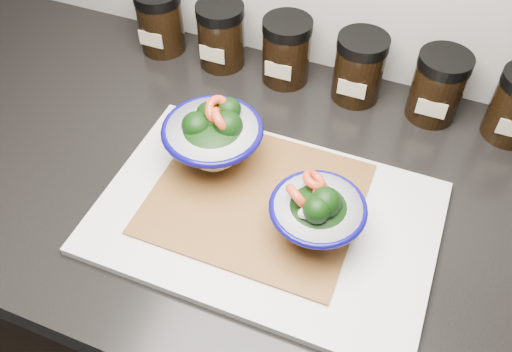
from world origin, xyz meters
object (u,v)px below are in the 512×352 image
at_px(spice_jar_a, 160,21).
at_px(spice_jar_c, 286,51).
at_px(bowl_left, 214,136).
at_px(bowl_right, 317,214).
at_px(cutting_board, 266,217).
at_px(spice_jar_d, 359,68).
at_px(spice_jar_b, 221,35).
at_px(spice_jar_e, 438,86).

height_order(spice_jar_a, spice_jar_c, same).
distance_m(bowl_left, bowl_right, 0.19).
height_order(cutting_board, spice_jar_c, spice_jar_c).
xyz_separation_m(cutting_board, bowl_right, (0.07, -0.01, 0.05)).
xyz_separation_m(bowl_left, spice_jar_d, (0.15, 0.23, -0.00)).
bearing_deg(spice_jar_b, spice_jar_c, 0.00).
bearing_deg(spice_jar_c, bowl_right, -63.70).
distance_m(cutting_board, spice_jar_c, 0.31).
xyz_separation_m(spice_jar_a, spice_jar_d, (0.36, 0.00, 0.00)).
xyz_separation_m(cutting_board, spice_jar_b, (-0.20, 0.30, 0.05)).
height_order(spice_jar_c, spice_jar_e, same).
height_order(bowl_left, bowl_right, bowl_left).
distance_m(spice_jar_b, spice_jar_d, 0.24).
height_order(bowl_right, spice_jar_a, spice_jar_a).
bearing_deg(bowl_left, bowl_right, -22.22).
bearing_deg(spice_jar_a, spice_jar_e, 0.00).
bearing_deg(spice_jar_c, bowl_left, -96.07).
xyz_separation_m(spice_jar_b, spice_jar_e, (0.37, 0.00, 0.00)).
distance_m(spice_jar_d, spice_jar_e, 0.12).
height_order(bowl_left, spice_jar_d, bowl_left).
bearing_deg(cutting_board, spice_jar_e, 60.49).
xyz_separation_m(cutting_board, spice_jar_e, (0.17, 0.30, 0.05)).
bearing_deg(spice_jar_a, cutting_board, -43.32).
distance_m(bowl_left, spice_jar_c, 0.23).
xyz_separation_m(bowl_left, spice_jar_b, (-0.09, 0.23, -0.00)).
height_order(cutting_board, spice_jar_b, spice_jar_b).
bearing_deg(spice_jar_a, bowl_left, -47.75).
relative_size(bowl_left, spice_jar_c, 1.26).
distance_m(spice_jar_a, spice_jar_b, 0.12).
distance_m(bowl_right, spice_jar_c, 0.34).
xyz_separation_m(spice_jar_a, spice_jar_e, (0.48, 0.00, 0.00)).
relative_size(cutting_board, spice_jar_b, 3.98).
xyz_separation_m(cutting_board, bowl_left, (-0.10, 0.07, 0.06)).
relative_size(spice_jar_a, spice_jar_d, 1.00).
bearing_deg(cutting_board, spice_jar_a, 136.68).
xyz_separation_m(bowl_right, spice_jar_c, (-0.15, 0.30, 0.00)).
distance_m(cutting_board, spice_jar_b, 0.36).
bearing_deg(spice_jar_a, spice_jar_d, 0.00).
relative_size(cutting_board, spice_jar_a, 3.98).
bearing_deg(spice_jar_d, spice_jar_a, 180.00).
relative_size(bowl_right, spice_jar_e, 1.09).
bearing_deg(spice_jar_b, spice_jar_d, 0.00).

